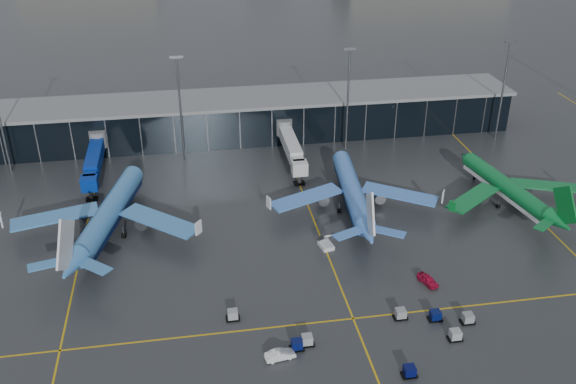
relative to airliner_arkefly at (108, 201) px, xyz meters
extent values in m
plane|color=#282B2D|center=(29.82, -18.66, -6.80)|extent=(600.00, 600.00, 0.00)
cube|color=black|center=(29.82, 43.34, -1.80)|extent=(140.00, 16.00, 10.00)
cube|color=slate|center=(29.82, 43.34, 3.50)|extent=(142.00, 17.00, 0.80)
cylinder|color=#595B60|center=(-5.18, 34.84, -1.60)|extent=(4.00, 4.00, 4.00)
cube|color=navy|center=(-5.18, 21.34, -2.40)|extent=(3.00, 24.00, 3.00)
cylinder|color=#595B60|center=(-5.18, 13.84, -5.50)|extent=(1.00, 1.00, 2.60)
cylinder|color=#595B60|center=(39.82, 34.84, -1.60)|extent=(4.00, 4.00, 4.00)
cube|color=silver|center=(39.82, 21.34, -2.40)|extent=(3.00, 24.00, 3.00)
cylinder|color=#595B60|center=(39.82, 13.84, -5.50)|extent=(1.00, 1.00, 2.60)
cylinder|color=#595B60|center=(-25.18, 31.34, 5.70)|extent=(0.50, 0.50, 25.00)
cylinder|color=#595B60|center=(14.82, 31.34, 5.70)|extent=(0.50, 0.50, 25.00)
cube|color=#595B60|center=(14.82, 31.34, 18.40)|extent=(3.00, 0.40, 0.60)
cylinder|color=#595B60|center=(54.82, 31.34, 5.70)|extent=(0.50, 0.50, 25.00)
cube|color=#595B60|center=(54.82, 31.34, 18.40)|extent=(3.00, 0.40, 0.60)
cylinder|color=#595B60|center=(94.82, 31.34, 5.70)|extent=(0.50, 0.50, 25.00)
cube|color=#595B60|center=(94.82, 31.34, 18.40)|extent=(3.00, 0.40, 0.60)
cube|color=gold|center=(-5.18, 1.34, -6.79)|extent=(0.30, 120.00, 0.02)
cube|color=gold|center=(39.82, 1.34, -6.79)|extent=(0.30, 120.00, 0.02)
cube|color=gold|center=(84.82, 1.34, -6.79)|extent=(0.30, 120.00, 0.02)
cube|color=gold|center=(39.82, -33.66, -6.79)|extent=(220.00, 0.30, 0.02)
cube|color=black|center=(47.22, -34.79, -6.62)|extent=(2.20, 1.50, 0.36)
cube|color=gray|center=(47.22, -34.79, -5.85)|extent=(1.60, 1.50, 1.50)
cube|color=black|center=(52.52, -36.10, -6.62)|extent=(2.20, 1.50, 0.36)
cube|color=#050F44|center=(52.52, -36.10, -5.85)|extent=(1.60, 1.50, 1.50)
cube|color=black|center=(53.80, -41.02, -6.62)|extent=(2.20, 1.50, 0.36)
cube|color=#93949B|center=(53.80, -41.02, -5.85)|extent=(1.60, 1.50, 1.50)
cube|color=black|center=(57.31, -37.58, -6.62)|extent=(2.20, 1.50, 0.36)
cube|color=gray|center=(57.31, -37.58, -5.85)|extent=(1.60, 1.50, 1.50)
cube|color=black|center=(29.69, -39.21, -6.62)|extent=(2.20, 1.50, 0.36)
cube|color=#050D46|center=(29.69, -39.21, -5.85)|extent=(1.60, 1.50, 1.50)
cube|color=black|center=(31.40, -38.45, -6.62)|extent=(2.20, 1.50, 0.36)
cube|color=#909598|center=(31.40, -38.45, -5.85)|extent=(1.60, 1.50, 1.50)
cube|color=black|center=(20.92, -30.66, -6.62)|extent=(2.20, 1.50, 0.36)
cube|color=gray|center=(20.92, -30.66, -5.85)|extent=(1.60, 1.50, 1.50)
cube|color=black|center=(44.42, -47.23, -6.62)|extent=(2.20, 1.50, 0.36)
cube|color=#050A42|center=(44.42, -47.23, -5.85)|extent=(1.60, 1.50, 1.50)
cube|color=silver|center=(40.06, -12.54, -6.40)|extent=(2.77, 3.56, 0.80)
cube|color=silver|center=(40.06, -12.54, -4.50)|extent=(2.11, 3.09, 2.29)
imported|color=#B10D32|center=(54.81, -26.60, -6.06)|extent=(3.14, 4.73, 1.50)
imported|color=white|center=(26.94, -40.75, -6.06)|extent=(4.70, 2.26, 1.49)
camera|label=1|loc=(16.27, -111.47, 58.75)|focal=40.00mm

